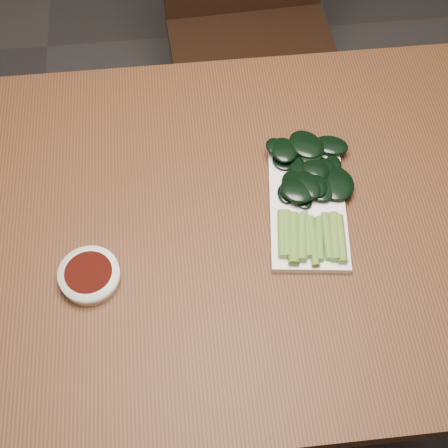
# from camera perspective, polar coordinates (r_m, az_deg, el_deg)

# --- Properties ---
(ground) EXTENTS (6.00, 6.00, 0.00)m
(ground) POSITION_cam_1_polar(r_m,az_deg,el_deg) (1.79, 0.19, -12.49)
(ground) COLOR #322F2F
(ground) RESTS_ON ground
(table) EXTENTS (1.40, 0.80, 0.75)m
(table) POSITION_cam_1_polar(r_m,az_deg,el_deg) (1.17, 0.28, -1.48)
(table) COLOR #4D2A16
(table) RESTS_ON ground
(chair_far) EXTENTS (0.49, 0.49, 0.89)m
(chair_far) POSITION_cam_1_polar(r_m,az_deg,el_deg) (1.84, 2.56, 17.38)
(chair_far) COLOR black
(chair_far) RESTS_ON ground
(sauce_bowl) EXTENTS (0.10, 0.10, 0.03)m
(sauce_bowl) POSITION_cam_1_polar(r_m,az_deg,el_deg) (1.06, -12.19, -4.64)
(sauce_bowl) COLOR white
(sauce_bowl) RESTS_ON table
(serving_plate) EXTENTS (0.17, 0.29, 0.01)m
(serving_plate) POSITION_cam_1_polar(r_m,az_deg,el_deg) (1.13, 7.60, 1.89)
(serving_plate) COLOR white
(serving_plate) RESTS_ON table
(gai_lan) EXTENTS (0.17, 0.29, 0.03)m
(gai_lan) POSITION_cam_1_polar(r_m,az_deg,el_deg) (1.13, 7.84, 3.20)
(gai_lan) COLOR olive
(gai_lan) RESTS_ON serving_plate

